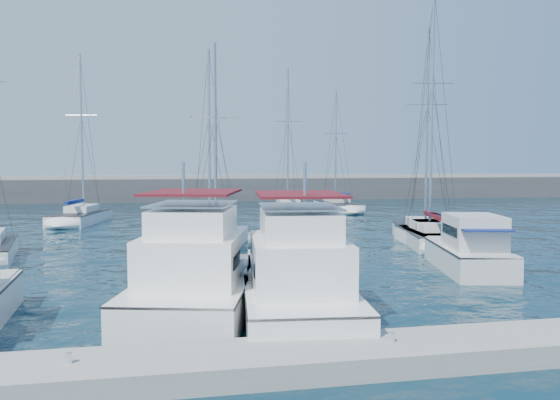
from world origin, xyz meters
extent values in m
plane|color=black|center=(0.00, 0.00, 0.00)|extent=(220.00, 220.00, 0.00)
cube|color=#424244|center=(0.00, 52.00, 1.00)|extent=(160.00, 6.00, 4.00)
cube|color=gray|center=(0.00, 52.00, 3.20)|extent=(160.00, 1.20, 0.50)
cube|color=gray|center=(0.00, -11.00, 0.30)|extent=(40.00, 2.20, 0.60)
cylinder|color=silver|center=(-8.00, -11.00, 0.72)|extent=(0.16, 0.16, 0.25)
cylinder|color=silver|center=(0.00, -11.00, 0.72)|extent=(0.16, 0.16, 0.25)
cube|color=white|center=(-4.57, -3.86, 0.40)|extent=(6.11, 10.63, 1.60)
cube|color=#262628|center=(-4.57, -3.86, 1.15)|extent=(6.19, 10.64, 0.08)
cube|color=white|center=(-4.86, -5.04, 2.00)|extent=(4.26, 5.28, 1.60)
cube|color=black|center=(-4.86, -5.04, 2.08)|extent=(4.09, 4.40, 0.45)
cube|color=white|center=(-4.91, -5.24, 3.25)|extent=(3.29, 3.78, 0.90)
cube|color=#541018|center=(-4.91, -5.24, 4.25)|extent=(3.72, 4.30, 0.08)
cube|color=white|center=(-1.44, -5.67, 0.40)|extent=(4.49, 9.95, 1.60)
cube|color=#262628|center=(-1.44, -5.67, 1.15)|extent=(4.56, 9.95, 0.08)
cube|color=white|center=(-1.56, -6.84, 2.00)|extent=(3.44, 4.75, 1.60)
cube|color=black|center=(-1.56, -6.84, 2.08)|extent=(3.41, 3.87, 0.45)
cube|color=white|center=(-1.58, -7.04, 3.25)|extent=(2.70, 3.36, 0.90)
cube|color=#541018|center=(-1.58, -7.04, 4.25)|extent=(3.05, 3.83, 0.08)
cube|color=silver|center=(8.51, 0.00, 0.40)|extent=(4.07, 6.99, 1.60)
cube|color=#262628|center=(8.51, 0.00, 1.15)|extent=(4.12, 7.00, 0.08)
cube|color=silver|center=(8.33, -0.78, 2.00)|extent=(2.90, 3.47, 1.60)
cube|color=black|center=(8.33, -0.78, 2.08)|extent=(2.81, 2.89, 0.45)
cube|color=navy|center=(8.06, -1.95, 2.30)|extent=(2.54, 2.43, 0.07)
cube|color=silver|center=(-3.01, 12.67, 0.30)|extent=(4.68, 7.86, 1.30)
cube|color=#262628|center=(-3.01, 12.67, 0.93)|extent=(4.74, 7.88, 0.06)
cube|color=silver|center=(-3.12, 13.11, 1.25)|extent=(2.67, 3.59, 0.55)
cylinder|color=silver|center=(-3.19, 13.38, 7.17)|extent=(0.18, 0.18, 11.45)
cylinder|color=silver|center=(-2.74, 11.60, 1.80)|extent=(1.00, 3.60, 0.12)
cube|color=#541018|center=(-2.72, 11.50, 1.95)|extent=(1.14, 3.30, 0.28)
cube|color=white|center=(-3.21, 7.23, 0.30)|extent=(3.36, 7.48, 1.30)
cube|color=#262628|center=(-3.21, 7.23, 0.93)|extent=(3.41, 7.49, 0.06)
cube|color=white|center=(-3.18, 7.69, 1.25)|extent=(2.08, 3.31, 0.55)
cylinder|color=silver|center=(-3.16, 7.96, 6.82)|extent=(0.18, 0.18, 10.74)
cylinder|color=silver|center=(-3.27, 6.14, 1.80)|extent=(0.35, 3.66, 0.12)
cube|color=navy|center=(-3.28, 6.04, 1.95)|extent=(0.56, 3.31, 0.28)
cube|color=silver|center=(10.66, 8.67, 0.30)|extent=(4.94, 9.22, 1.30)
cube|color=#262628|center=(10.66, 8.67, 0.93)|extent=(5.00, 9.23, 0.06)
cube|color=silver|center=(10.78, 9.20, 1.25)|extent=(2.80, 4.18, 0.55)
cylinder|color=silver|center=(10.85, 9.52, 7.80)|extent=(0.18, 0.18, 12.70)
cylinder|color=silver|center=(10.37, 7.39, 1.80)|extent=(1.07, 4.30, 0.12)
cube|color=#541018|center=(10.35, 7.29, 1.95)|extent=(1.20, 3.92, 0.28)
cube|color=white|center=(10.40, 7.44, 0.30)|extent=(3.86, 7.35, 1.30)
cube|color=#262628|center=(10.40, 7.44, 0.93)|extent=(3.91, 7.36, 0.06)
cube|color=white|center=(10.46, 7.88, 1.25)|extent=(2.32, 3.29, 0.55)
cylinder|color=silver|center=(10.49, 8.14, 8.78)|extent=(0.18, 0.18, 14.66)
cylinder|color=silver|center=(10.27, 6.39, 1.80)|extent=(0.56, 3.50, 0.12)
cube|color=navy|center=(10.26, 6.30, 1.95)|extent=(0.74, 3.18, 0.28)
cube|color=white|center=(-13.60, 25.26, 0.30)|extent=(4.50, 8.48, 1.30)
cube|color=#262628|center=(-13.60, 25.26, 0.93)|extent=(4.56, 8.49, 0.06)
cube|color=white|center=(-13.51, 25.75, 1.25)|extent=(2.60, 3.83, 0.55)
cylinder|color=silver|center=(-13.45, 26.05, 8.04)|extent=(0.18, 0.18, 13.18)
cylinder|color=silver|center=(-13.84, 24.08, 1.80)|extent=(0.90, 3.97, 0.12)
cube|color=navy|center=(-13.86, 23.98, 1.95)|extent=(1.05, 3.62, 0.28)
cube|color=white|center=(5.70, 29.35, 0.30)|extent=(3.69, 8.64, 1.30)
cube|color=#262628|center=(5.70, 29.35, 0.93)|extent=(3.75, 8.65, 0.06)
cube|color=white|center=(5.74, 29.88, 1.25)|extent=(2.27, 3.83, 0.55)
cylinder|color=silver|center=(5.76, 30.19, 8.07)|extent=(0.18, 0.18, 13.24)
cylinder|color=silver|center=(5.61, 28.09, 1.80)|extent=(0.42, 4.22, 0.12)
cube|color=#541018|center=(5.60, 27.99, 1.95)|extent=(0.62, 3.82, 0.28)
cube|color=silver|center=(11.82, 32.58, 0.30)|extent=(3.16, 8.87, 1.30)
cube|color=#262628|center=(11.82, 32.58, 0.93)|extent=(3.22, 8.87, 0.06)
cube|color=silver|center=(11.81, 33.13, 1.25)|extent=(2.02, 3.89, 0.55)
cylinder|color=silver|center=(11.80, 33.46, 7.24)|extent=(0.18, 0.18, 11.58)
cylinder|color=silver|center=(11.84, 31.26, 1.80)|extent=(0.20, 4.41, 0.12)
cube|color=navy|center=(11.84, 31.16, 1.95)|extent=(0.42, 3.97, 0.28)
camera|label=1|loc=(-5.51, -24.14, 5.29)|focal=35.00mm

